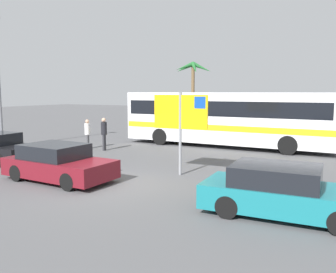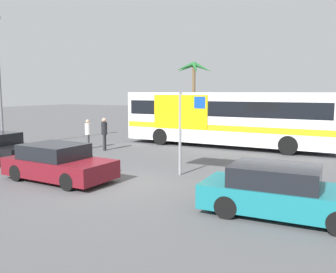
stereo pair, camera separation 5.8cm
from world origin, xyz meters
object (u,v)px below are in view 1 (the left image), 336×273
Objects in this scene: bus_front_coach at (226,116)px; pedestrian_by_bus at (88,132)px; ferry_sign at (181,115)px; car_teal at (283,192)px; pedestrian_near_sign at (104,131)px; car_maroon at (58,163)px.

bus_front_coach is 8.01m from pedestrian_by_bus.
ferry_sign reaches higher than car_teal.
pedestrian_near_sign is at bearing 147.34° from car_teal.
car_teal is 12.33m from pedestrian_near_sign.
pedestrian_near_sign reaches higher than car_teal.
bus_front_coach is at bearing -159.77° from pedestrian_near_sign.
car_teal is at bearing 1.61° from car_maroon.
ferry_sign is 5.46m from car_teal.
pedestrian_by_bus is (-6.63, -4.44, -0.80)m from bus_front_coach.
bus_front_coach is at bearing 3.70° from pedestrian_by_bus.
car_maroon is 7.33m from pedestrian_by_bus.
ferry_sign reaches higher than pedestrian_near_sign.
pedestrian_by_bus is at bearing -20.36° from pedestrian_near_sign.
car_maroon is at bearing 177.25° from car_teal.
car_teal is (5.25, -10.59, -1.15)m from bus_front_coach.
car_maroon is (-7.92, -0.01, 0.00)m from car_teal.
ferry_sign is 0.74× the size of car_teal.
pedestrian_by_bus is (-1.20, 0.02, -0.09)m from pedestrian_near_sign.
pedestrian_near_sign reaches higher than car_maroon.
car_teal and car_maroon have the same top height.
bus_front_coach is 10.99m from car_maroon.
bus_front_coach is at bearing 93.84° from ferry_sign.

